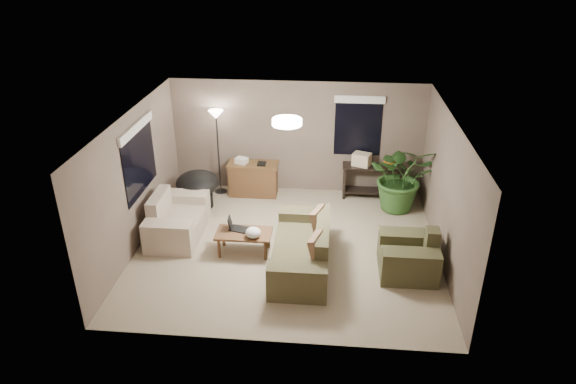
# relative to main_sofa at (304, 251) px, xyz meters

# --- Properties ---
(room_shell) EXTENTS (5.50, 5.50, 5.50)m
(room_shell) POSITION_rel_main_sofa_xyz_m (-0.34, 0.54, 0.96)
(room_shell) COLOR tan
(room_shell) RESTS_ON ground
(main_sofa) EXTENTS (0.95, 2.20, 0.85)m
(main_sofa) POSITION_rel_main_sofa_xyz_m (0.00, 0.00, 0.00)
(main_sofa) COLOR #4A452C
(main_sofa) RESTS_ON ground
(throw_pillows) EXTENTS (0.37, 1.40, 0.47)m
(throw_pillows) POSITION_rel_main_sofa_xyz_m (0.26, 0.00, 0.36)
(throw_pillows) COLOR #8C7251
(throw_pillows) RESTS_ON main_sofa
(loveseat) EXTENTS (0.90, 1.60, 0.85)m
(loveseat) POSITION_rel_main_sofa_xyz_m (-2.50, 0.82, 0.00)
(loveseat) COLOR beige
(loveseat) RESTS_ON ground
(armchair) EXTENTS (0.95, 1.00, 0.85)m
(armchair) POSITION_rel_main_sofa_xyz_m (1.80, -0.04, 0.00)
(armchair) COLOR #4B4A2D
(armchair) RESTS_ON ground
(coffee_table) EXTENTS (1.00, 0.55, 0.42)m
(coffee_table) POSITION_rel_main_sofa_xyz_m (-1.10, 0.31, 0.06)
(coffee_table) COLOR brown
(coffee_table) RESTS_ON ground
(laptop) EXTENTS (0.39, 0.31, 0.24)m
(laptop) POSITION_rel_main_sofa_xyz_m (-1.27, 0.41, 0.19)
(laptop) COLOR black
(laptop) RESTS_ON coffee_table
(plastic_bag) EXTENTS (0.32, 0.29, 0.19)m
(plastic_bag) POSITION_rel_main_sofa_xyz_m (-0.90, 0.16, 0.22)
(plastic_bag) COLOR white
(plastic_bag) RESTS_ON coffee_table
(desk) EXTENTS (1.10, 0.50, 0.75)m
(desk) POSITION_rel_main_sofa_xyz_m (-1.29, 2.69, 0.08)
(desk) COLOR brown
(desk) RESTS_ON ground
(desk_papers) EXTENTS (0.69, 0.30, 0.12)m
(desk_papers) POSITION_rel_main_sofa_xyz_m (-1.44, 2.68, 0.51)
(desk_papers) COLOR silver
(desk_papers) RESTS_ON desk
(console_table) EXTENTS (1.30, 0.40, 0.75)m
(console_table) POSITION_rel_main_sofa_xyz_m (1.32, 2.80, 0.14)
(console_table) COLOR black
(console_table) RESTS_ON ground
(pumpkin) EXTENTS (0.33, 0.33, 0.21)m
(pumpkin) POSITION_rel_main_sofa_xyz_m (1.67, 2.80, 0.56)
(pumpkin) COLOR orange
(pumpkin) RESTS_ON console_table
(cardboard_box) EXTENTS (0.44, 0.39, 0.27)m
(cardboard_box) POSITION_rel_main_sofa_xyz_m (1.07, 2.80, 0.59)
(cardboard_box) COLOR beige
(cardboard_box) RESTS_ON console_table
(papasan_chair) EXTENTS (1.16, 1.16, 0.80)m
(papasan_chair) POSITION_rel_main_sofa_xyz_m (-2.37, 2.00, 0.17)
(papasan_chair) COLOR black
(papasan_chair) RESTS_ON ground
(floor_lamp) EXTENTS (0.32, 0.32, 1.91)m
(floor_lamp) POSITION_rel_main_sofa_xyz_m (-2.05, 2.74, 1.30)
(floor_lamp) COLOR black
(floor_lamp) RESTS_ON ground
(ceiling_fixture) EXTENTS (0.50, 0.50, 0.10)m
(ceiling_fixture) POSITION_rel_main_sofa_xyz_m (-0.34, 0.54, 2.15)
(ceiling_fixture) COLOR white
(ceiling_fixture) RESTS_ON room_shell
(houseplant) EXTENTS (1.34, 1.49, 1.16)m
(houseplant) POSITION_rel_main_sofa_xyz_m (1.88, 2.29, 0.29)
(houseplant) COLOR #2D5923
(houseplant) RESTS_ON ground
(cat_scratching_post) EXTENTS (0.32, 0.32, 0.50)m
(cat_scratching_post) POSITION_rel_main_sofa_xyz_m (1.99, 0.38, -0.08)
(cat_scratching_post) COLOR tan
(cat_scratching_post) RESTS_ON ground
(window_left) EXTENTS (0.05, 1.56, 1.33)m
(window_left) POSITION_rel_main_sofa_xyz_m (-3.07, 0.84, 1.49)
(window_left) COLOR black
(window_left) RESTS_ON room_shell
(window_back) EXTENTS (1.06, 0.05, 1.33)m
(window_back) POSITION_rel_main_sofa_xyz_m (0.96, 3.02, 1.49)
(window_back) COLOR black
(window_back) RESTS_ON room_shell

